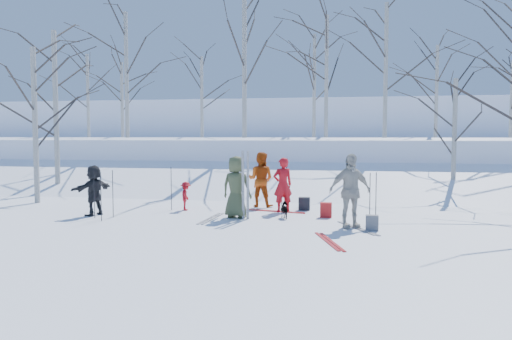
% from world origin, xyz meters
% --- Properties ---
extents(ground, '(120.00, 120.00, 0.00)m').
position_xyz_m(ground, '(0.00, 0.00, 0.00)').
color(ground, white).
rests_on(ground, ground).
extents(snow_ramp, '(70.00, 9.49, 4.12)m').
position_xyz_m(snow_ramp, '(0.00, 7.00, 0.15)').
color(snow_ramp, white).
rests_on(snow_ramp, ground).
extents(snow_plateau, '(70.00, 18.00, 2.20)m').
position_xyz_m(snow_plateau, '(0.00, 17.00, 1.00)').
color(snow_plateau, white).
rests_on(snow_plateau, ground).
extents(far_hill, '(90.00, 30.00, 6.00)m').
position_xyz_m(far_hill, '(0.00, 38.00, 2.00)').
color(far_hill, white).
rests_on(far_hill, ground).
extents(skier_olive_center, '(0.95, 0.72, 1.74)m').
position_xyz_m(skier_olive_center, '(-0.41, 0.71, 0.87)').
color(skier_olive_center, '#414A2C').
rests_on(skier_olive_center, ground).
extents(skier_red_north, '(0.71, 0.63, 1.65)m').
position_xyz_m(skier_red_north, '(0.72, 2.05, 0.82)').
color(skier_red_north, '#B61119').
rests_on(skier_red_north, ground).
extents(skier_redor_behind, '(0.96, 0.80, 1.77)m').
position_xyz_m(skier_redor_behind, '(-0.13, 3.00, 0.89)').
color(skier_redor_behind, '#B5470D').
rests_on(skier_redor_behind, ground).
extents(skier_red_seated, '(0.43, 0.63, 0.89)m').
position_xyz_m(skier_red_seated, '(-2.26, 1.78, 0.44)').
color(skier_red_seated, '#B61119').
rests_on(skier_red_seated, ground).
extents(skier_cream_east, '(1.18, 0.86, 1.86)m').
position_xyz_m(skier_cream_east, '(2.71, -0.24, 0.93)').
color(skier_cream_east, beige).
rests_on(skier_cream_east, ground).
extents(skier_grey_west, '(0.90, 1.42, 1.46)m').
position_xyz_m(skier_grey_west, '(-4.56, 0.39, 0.73)').
color(skier_grey_west, black).
rests_on(skier_grey_west, ground).
extents(dog, '(0.45, 0.61, 0.47)m').
position_xyz_m(dog, '(0.96, 0.89, 0.23)').
color(dog, black).
rests_on(dog, ground).
extents(upright_ski_left, '(0.09, 0.16, 1.90)m').
position_xyz_m(upright_ski_left, '(-0.17, 0.46, 0.95)').
color(upright_ski_left, silver).
rests_on(upright_ski_left, ground).
extents(upright_ski_right, '(0.12, 0.23, 1.89)m').
position_xyz_m(upright_ski_right, '(-0.04, 0.49, 0.95)').
color(upright_ski_right, silver).
rests_on(upright_ski_right, ground).
extents(ski_pair_a, '(1.04, 1.99, 0.02)m').
position_xyz_m(ski_pair_a, '(0.49, 2.06, 0.01)').
color(ski_pair_a, '#A91819').
rests_on(ski_pair_a, ground).
extents(ski_pair_b, '(1.74, 2.06, 0.02)m').
position_xyz_m(ski_pair_b, '(2.91, -0.31, 0.01)').
color(ski_pair_b, silver).
rests_on(ski_pair_b, ground).
extents(ski_pair_c, '(1.30, 2.02, 0.02)m').
position_xyz_m(ski_pair_c, '(2.28, -2.00, 0.01)').
color(ski_pair_c, '#A91819').
rests_on(ski_pair_c, ground).
extents(ski_pair_d, '(0.37, 1.92, 0.02)m').
position_xyz_m(ski_pair_d, '(-1.07, 0.43, 0.01)').
color(ski_pair_d, silver).
rests_on(ski_pair_d, ground).
extents(ski_pole_a, '(0.02, 0.02, 1.34)m').
position_xyz_m(ski_pole_a, '(3.23, 0.44, 0.67)').
color(ski_pole_a, black).
rests_on(ski_pole_a, ground).
extents(ski_pole_b, '(0.02, 0.02, 1.34)m').
position_xyz_m(ski_pole_b, '(-3.87, -0.50, 0.67)').
color(ski_pole_b, black).
rests_on(ski_pole_b, ground).
extents(ski_pole_c, '(0.02, 0.02, 1.34)m').
position_xyz_m(ski_pole_c, '(3.40, 0.64, 0.67)').
color(ski_pole_c, black).
rests_on(ski_pole_c, ground).
extents(ski_pole_d, '(0.02, 0.02, 1.34)m').
position_xyz_m(ski_pole_d, '(0.65, 2.40, 0.67)').
color(ski_pole_d, black).
rests_on(ski_pole_d, ground).
extents(ski_pole_e, '(0.02, 0.02, 1.34)m').
position_xyz_m(ski_pole_e, '(-2.71, 1.75, 0.67)').
color(ski_pole_e, black).
rests_on(ski_pole_e, ground).
extents(ski_pole_f, '(0.02, 0.02, 1.34)m').
position_xyz_m(ski_pole_f, '(-3.86, 0.15, 0.67)').
color(ski_pole_f, black).
rests_on(ski_pole_f, ground).
extents(ski_pole_g, '(0.02, 0.02, 1.34)m').
position_xyz_m(ski_pole_g, '(-4.31, -0.06, 0.67)').
color(ski_pole_g, black).
rests_on(ski_pole_g, ground).
extents(ski_pole_h, '(0.02, 0.02, 1.34)m').
position_xyz_m(ski_pole_h, '(0.78, 2.46, 0.67)').
color(ski_pole_h, black).
rests_on(ski_pole_h, ground).
extents(backpack_red, '(0.32, 0.22, 0.42)m').
position_xyz_m(backpack_red, '(2.06, 1.25, 0.21)').
color(backpack_red, '#B01B1B').
rests_on(backpack_red, ground).
extents(backpack_grey, '(0.30, 0.20, 0.38)m').
position_xyz_m(backpack_grey, '(3.25, -0.52, 0.19)').
color(backpack_grey, '#595B61').
rests_on(backpack_grey, ground).
extents(backpack_dark, '(0.34, 0.24, 0.40)m').
position_xyz_m(backpack_dark, '(1.33, 2.50, 0.20)').
color(backpack_dark, black).
rests_on(backpack_dark, ground).
extents(birch_plateau_a, '(5.45, 5.45, 6.92)m').
position_xyz_m(birch_plateau_a, '(-2.13, 9.97, 5.66)').
color(birch_plateau_a, silver).
rests_on(birch_plateau_a, snow_plateau).
extents(birch_plateau_b, '(4.92, 4.92, 6.17)m').
position_xyz_m(birch_plateau_b, '(-8.23, 10.52, 5.28)').
color(birch_plateau_b, silver).
rests_on(birch_plateau_b, snow_plateau).
extents(birch_plateau_c, '(4.03, 4.03, 4.91)m').
position_xyz_m(birch_plateau_c, '(-12.63, 14.64, 4.65)').
color(birch_plateau_c, silver).
rests_on(birch_plateau_c, snow_plateau).
extents(birch_plateau_d, '(4.89, 4.89, 6.12)m').
position_xyz_m(birch_plateau_d, '(4.28, 10.91, 5.26)').
color(birch_plateau_d, silver).
rests_on(birch_plateau_d, snow_plateau).
extents(birch_plateau_e, '(3.81, 3.81, 4.58)m').
position_xyz_m(birch_plateau_e, '(6.93, 13.47, 4.49)').
color(birch_plateau_e, silver).
rests_on(birch_plateau_e, snow_plateau).
extents(birch_plateau_f, '(3.63, 3.63, 4.33)m').
position_xyz_m(birch_plateau_f, '(-5.17, 13.21, 4.37)').
color(birch_plateau_f, silver).
rests_on(birch_plateau_f, snow_plateau).
extents(birch_plateau_g, '(4.81, 4.81, 6.01)m').
position_xyz_m(birch_plateau_g, '(1.52, 12.30, 5.21)').
color(birch_plateau_g, silver).
rests_on(birch_plateau_g, snow_plateau).
extents(birch_plateau_i, '(4.59, 4.59, 5.69)m').
position_xyz_m(birch_plateau_i, '(0.72, 15.30, 5.05)').
color(birch_plateau_i, silver).
rests_on(birch_plateau_i, snow_plateau).
extents(birch_plateau_j, '(3.47, 3.47, 4.10)m').
position_xyz_m(birch_plateau_j, '(11.15, 15.96, 4.25)').
color(birch_plateau_j, silver).
rests_on(birch_plateau_j, snow_plateau).
extents(birch_plateau_l, '(3.41, 3.41, 4.02)m').
position_xyz_m(birch_plateau_l, '(-9.38, 12.38, 4.21)').
color(birch_plateau_l, silver).
rests_on(birch_plateau_l, snow_plateau).
extents(birch_edge_a, '(4.30, 4.30, 5.29)m').
position_xyz_m(birch_edge_a, '(-7.85, 2.52, 2.65)').
color(birch_edge_a, silver).
rests_on(birch_edge_a, ground).
extents(birch_edge_d, '(5.12, 5.12, 6.46)m').
position_xyz_m(birch_edge_d, '(-8.85, 5.35, 3.23)').
color(birch_edge_d, silver).
rests_on(birch_edge_d, ground).
extents(birch_edge_e, '(3.67, 3.67, 4.38)m').
position_xyz_m(birch_edge_e, '(6.45, 6.44, 2.19)').
color(birch_edge_e, silver).
rests_on(birch_edge_e, ground).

